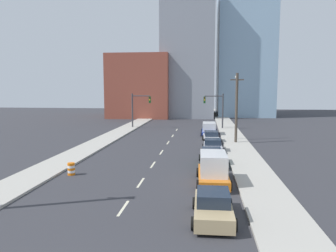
{
  "coord_description": "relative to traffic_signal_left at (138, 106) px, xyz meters",
  "views": [
    {
      "loc": [
        4.47,
        -8.42,
        6.67
      ],
      "look_at": [
        0.12,
        30.33,
        2.2
      ],
      "focal_mm": 35.0,
      "sensor_mm": 36.0,
      "label": 1
    }
  ],
  "objects": [
    {
      "name": "traffic_signal_left",
      "position": [
        0.0,
        0.0,
        0.0
      ],
      "size": [
        3.29,
        0.35,
        5.84
      ],
      "color": "#38383D",
      "rests_on": "ground"
    },
    {
      "name": "sidewalk_left",
      "position": [
        -1.54,
        3.56,
        -3.64
      ],
      "size": [
        3.19,
        99.02,
        0.17
      ],
      "color": "#ADA89E",
      "rests_on": "ground"
    },
    {
      "name": "lane_stripe_at_37m",
      "position": [
        6.8,
        -8.61,
        -3.72
      ],
      "size": [
        0.16,
        2.4,
        0.01
      ],
      "primitive_type": "cube",
      "color": "beige",
      "rests_on": "ground"
    },
    {
      "name": "sedan_silver",
      "position": [
        12.16,
        -19.96,
        -3.09
      ],
      "size": [
        2.19,
        4.21,
        1.38
      ],
      "rotation": [
        0.0,
        0.0,
        -0.0
      ],
      "color": "#B2B2BC",
      "rests_on": "ground"
    },
    {
      "name": "lane_stripe_at_25m",
      "position": [
        6.8,
        -20.76,
        -3.72
      ],
      "size": [
        0.16,
        2.4,
        0.01
      ],
      "primitive_type": "cube",
      "color": "beige",
      "rests_on": "ground"
    },
    {
      "name": "sidewalk_right",
      "position": [
        15.15,
        3.56,
        -3.64
      ],
      "size": [
        3.19,
        99.02,
        0.17
      ],
      "color": "#ADA89E",
      "rests_on": "ground"
    },
    {
      "name": "traffic_signal_right",
      "position": [
        13.32,
        0.0,
        0.0
      ],
      "size": [
        3.29,
        0.35,
        5.84
      ],
      "color": "#38383D",
      "rests_on": "ground"
    },
    {
      "name": "utility_pole_right_mid",
      "position": [
        15.09,
        -14.23,
        0.66
      ],
      "size": [
        1.6,
        0.32,
        8.52
      ],
      "color": "#473D33",
      "rests_on": "ground"
    },
    {
      "name": "building_glass_right",
      "position": [
        20.86,
        31.37,
        14.28
      ],
      "size": [
        13.0,
        20.0,
        36.0
      ],
      "color": "#8CADC6",
      "rests_on": "ground"
    },
    {
      "name": "building_brick_left",
      "position": [
        -3.65,
        23.37,
        3.46
      ],
      "size": [
        14.0,
        16.0,
        14.35
      ],
      "color": "brown",
      "rests_on": "ground"
    },
    {
      "name": "traffic_barrel",
      "position": [
        1.04,
        -30.56,
        -3.25
      ],
      "size": [
        0.56,
        0.56,
        0.95
      ],
      "color": "orange",
      "rests_on": "ground"
    },
    {
      "name": "lane_stripe_at_19m",
      "position": [
        6.8,
        -26.49,
        -3.72
      ],
      "size": [
        0.16,
        2.4,
        0.01
      ],
      "primitive_type": "cube",
      "color": "beige",
      "rests_on": "ground"
    },
    {
      "name": "sedan_green",
      "position": [
        11.93,
        -25.81,
        -3.07
      ],
      "size": [
        2.28,
        4.77,
        1.44
      ],
      "rotation": [
        0.0,
        0.0,
        0.04
      ],
      "color": "#1E6033",
      "rests_on": "ground"
    },
    {
      "name": "lane_stripe_at_9m",
      "position": [
        6.8,
        -37.06,
        -3.72
      ],
      "size": [
        0.16,
        2.4,
        0.01
      ],
      "primitive_type": "cube",
      "color": "beige",
      "rests_on": "ground"
    },
    {
      "name": "lane_stripe_at_44m",
      "position": [
        6.8,
        -1.77,
        -3.72
      ],
      "size": [
        0.16,
        2.4,
        0.01
      ],
      "primitive_type": "cube",
      "color": "beige",
      "rests_on": "ground"
    },
    {
      "name": "box_truck_blue",
      "position": [
        11.95,
        -7.11,
        -2.86
      ],
      "size": [
        2.39,
        5.27,
        1.81
      ],
      "rotation": [
        0.0,
        0.0,
        -0.01
      ],
      "color": "navy",
      "rests_on": "ground"
    },
    {
      "name": "building_office_center",
      "position": [
        7.27,
        27.37,
        11.0
      ],
      "size": [
        12.0,
        20.0,
        29.45
      ],
      "color": "gray",
      "rests_on": "ground"
    },
    {
      "name": "sedan_tan",
      "position": [
        11.76,
        -38.07,
        -3.05
      ],
      "size": [
        2.19,
        4.52,
        1.48
      ],
      "rotation": [
        0.0,
        0.0,
        0.01
      ],
      "color": "tan",
      "rests_on": "ground"
    },
    {
      "name": "lane_stripe_at_31m",
      "position": [
        6.8,
        -14.56,
        -3.72
      ],
      "size": [
        0.16,
        2.4,
        0.01
      ],
      "primitive_type": "cube",
      "color": "beige",
      "rests_on": "ground"
    },
    {
      "name": "lane_stripe_at_14m",
      "position": [
        6.8,
        -32.03,
        -3.72
      ],
      "size": [
        0.16,
        2.4,
        0.01
      ],
      "primitive_type": "cube",
      "color": "beige",
      "rests_on": "ground"
    },
    {
      "name": "sedan_white",
      "position": [
        12.11,
        -13.68,
        -3.08
      ],
      "size": [
        2.23,
        4.86,
        1.39
      ],
      "rotation": [
        0.0,
        0.0,
        0.05
      ],
      "color": "silver",
      "rests_on": "ground"
    },
    {
      "name": "street_lamp",
      "position": [
        15.29,
        -11.6,
        1.12
      ],
      "size": [
        0.44,
        0.44,
        8.36
      ],
      "color": "#4C4C51",
      "rests_on": "ground"
    },
    {
      "name": "box_truck_orange",
      "position": [
        11.92,
        -31.69,
        -2.69
      ],
      "size": [
        2.41,
        5.27,
        2.2
      ],
      "rotation": [
        0.0,
        0.0,
        0.02
      ],
      "color": "orange",
      "rests_on": "ground"
    }
  ]
}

